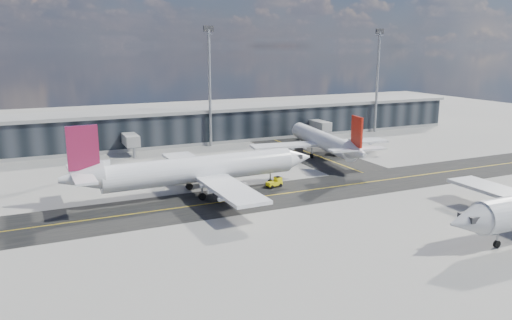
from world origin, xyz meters
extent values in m
plane|color=gray|center=(0.00, 0.00, 0.00)|extent=(300.00, 300.00, 0.00)
cube|color=black|center=(0.00, 4.00, 0.01)|extent=(180.00, 14.00, 0.02)
cube|color=black|center=(18.00, 35.00, 0.01)|extent=(14.00, 50.00, 0.02)
cube|color=yellow|center=(0.00, 4.00, 0.03)|extent=(180.00, 0.25, 0.01)
cube|color=yellow|center=(18.00, 35.00, 0.03)|extent=(0.25, 50.00, 0.01)
cube|color=black|center=(0.00, 55.00, 4.00)|extent=(150.00, 12.00, 8.00)
cube|color=gray|center=(0.00, 55.00, 8.40)|extent=(152.00, 13.00, 0.80)
cube|color=gray|center=(0.00, 55.00, 0.40)|extent=(150.00, 12.20, 0.80)
cube|color=gray|center=(-20.00, 47.00, 3.50)|extent=(3.00, 10.00, 2.40)
cylinder|color=gray|center=(-20.00, 42.00, 1.20)|extent=(0.60, 0.60, 2.40)
cube|color=gray|center=(30.00, 47.00, 3.50)|extent=(3.00, 10.00, 2.40)
cylinder|color=gray|center=(30.00, 42.00, 1.20)|extent=(0.60, 0.60, 2.40)
cylinder|color=gray|center=(0.00, 48.00, 14.00)|extent=(0.70, 0.70, 28.00)
cube|color=#2D2D30|center=(0.00, 48.00, 28.20)|extent=(2.50, 0.50, 1.40)
cylinder|color=gray|center=(50.00, 48.00, 14.00)|extent=(0.70, 0.70, 28.00)
cube|color=#2D2D30|center=(50.00, 48.00, 28.20)|extent=(2.50, 0.50, 1.40)
cylinder|color=white|center=(-15.21, 9.61, 4.32)|extent=(32.51, 5.15, 4.32)
cone|color=white|center=(3.15, 10.08, 4.32)|extent=(5.51, 4.46, 4.32)
cone|color=white|center=(-34.11, 9.12, 4.97)|extent=(6.59, 4.49, 4.32)
cube|color=white|center=(-14.13, 9.63, 3.24)|extent=(6.34, 36.86, 0.54)
cylinder|color=#2D2D30|center=(-13.22, 16.14, 2.05)|extent=(4.60, 2.60, 2.48)
cylinder|color=#2D2D30|center=(-12.89, 3.18, 2.05)|extent=(4.60, 2.60, 2.48)
cube|color=silver|center=(-13.22, 16.14, 2.92)|extent=(2.17, 0.49, 0.86)
cube|color=silver|center=(-12.89, 3.18, 2.92)|extent=(2.17, 0.49, 0.86)
cube|color=#6E1746|center=(-33.57, 9.13, 9.51)|extent=(4.55, 0.60, 6.70)
cube|color=white|center=(-34.11, 9.12, 5.62)|extent=(3.36, 13.04, 0.38)
cube|color=#2D2D30|center=(2.61, 10.06, 4.75)|extent=(2.22, 2.43, 0.76)
cylinder|color=gray|center=(-2.25, 9.94, 1.30)|extent=(0.27, 0.27, 2.16)
cylinder|color=black|center=(-2.25, 9.94, 0.49)|extent=(0.98, 0.40, 0.97)
cylinder|color=black|center=(-16.38, 12.82, 0.59)|extent=(1.20, 0.57, 1.19)
cylinder|color=black|center=(-16.21, 6.34, 0.59)|extent=(1.20, 0.57, 1.19)
cylinder|color=white|center=(18.57, 26.16, 3.76)|extent=(7.66, 28.42, 3.76)
cone|color=white|center=(20.80, 41.97, 3.76)|extent=(4.38, 5.17, 3.76)
cone|color=white|center=(16.27, 9.88, 4.32)|extent=(4.51, 6.10, 3.76)
cube|color=white|center=(18.70, 27.09, 2.82)|extent=(32.27, 9.12, 0.47)
cylinder|color=#2D2D30|center=(13.25, 28.81, 1.78)|extent=(2.69, 4.21, 2.16)
cylinder|color=#2D2D30|center=(24.41, 27.23, 1.78)|extent=(2.69, 4.21, 2.16)
cube|color=silver|center=(13.25, 28.81, 2.54)|extent=(0.63, 1.91, 0.75)
cube|color=silver|center=(24.41, 27.23, 2.54)|extent=(0.63, 1.91, 0.75)
cube|color=red|center=(16.34, 10.35, 8.26)|extent=(0.97, 3.96, 5.82)
cube|color=white|center=(16.27, 9.88, 4.88)|extent=(11.53, 4.18, 0.33)
cube|color=#2D2D30|center=(20.74, 41.50, 4.13)|extent=(2.31, 2.15, 0.66)
cylinder|color=gray|center=(20.15, 37.32, 1.13)|extent=(0.25, 0.25, 1.88)
cylinder|color=black|center=(20.15, 37.32, 0.42)|extent=(0.44, 0.88, 0.85)
cylinder|color=black|center=(15.65, 25.62, 0.52)|extent=(0.61, 1.09, 1.03)
cylinder|color=black|center=(21.23, 24.83, 0.52)|extent=(0.61, 1.09, 1.03)
cone|color=silver|center=(5.28, -27.17, 4.20)|extent=(5.32, 4.29, 4.20)
cube|color=#2D2D30|center=(5.81, -27.18, 4.62)|extent=(2.14, 2.35, 0.73)
cylinder|color=gray|center=(10.53, -27.27, 1.26)|extent=(0.26, 0.26, 2.10)
cylinder|color=black|center=(10.53, -27.27, 0.47)|extent=(0.95, 0.38, 0.94)
cube|color=yellow|center=(-2.35, 8.21, 0.71)|extent=(3.03, 1.87, 0.66)
cube|color=yellow|center=(-1.52, 8.38, 1.32)|extent=(1.27, 1.41, 0.85)
cube|color=black|center=(-1.52, 8.38, 1.65)|extent=(1.16, 1.34, 0.24)
cylinder|color=black|center=(-1.55, 9.00, 0.33)|extent=(0.69, 0.37, 0.66)
cylinder|color=black|center=(-1.30, 7.80, 0.33)|extent=(0.69, 0.37, 0.66)
cylinder|color=black|center=(-3.39, 8.61, 0.33)|extent=(0.69, 0.37, 0.66)
cylinder|color=black|center=(-3.14, 7.41, 0.33)|extent=(0.69, 0.37, 0.66)
imported|color=white|center=(25.74, 44.00, 0.78)|extent=(5.28, 6.15, 1.57)
camera|label=1|loc=(-40.21, -67.15, 24.19)|focal=35.00mm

